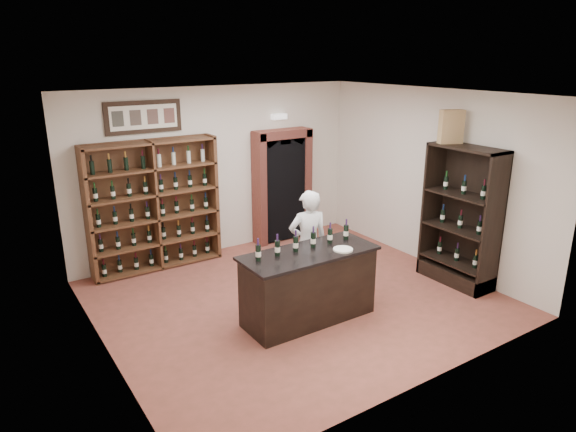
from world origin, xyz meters
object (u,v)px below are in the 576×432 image
object	(u,v)px
tasting_counter	(309,286)
wine_shelf	(154,205)
side_cabinet	(460,237)
wine_crate	(451,127)
shopkeeper	(308,244)
counter_bottle_0	(258,253)

from	to	relation	value
tasting_counter	wine_shelf	bearing A→B (deg)	110.56
side_cabinet	wine_crate	world-z (taller)	wine_crate
tasting_counter	shopkeeper	world-z (taller)	shopkeeper
counter_bottle_0	wine_crate	distance (m)	3.65
side_cabinet	shopkeeper	bearing A→B (deg)	157.52
tasting_counter	side_cabinet	size ratio (longest dim) A/B	0.85
side_cabinet	shopkeeper	distance (m)	2.47
counter_bottle_0	shopkeeper	world-z (taller)	shopkeeper
side_cabinet	wine_crate	distance (m)	1.74
tasting_counter	wine_crate	world-z (taller)	wine_crate
wine_shelf	side_cabinet	distance (m)	5.02
tasting_counter	counter_bottle_0	xyz separation A→B (m)	(-0.72, 0.11, 0.61)
tasting_counter	side_cabinet	xyz separation A→B (m)	(2.72, -0.30, 0.26)
counter_bottle_0	wine_crate	size ratio (longest dim) A/B	0.59
wine_shelf	tasting_counter	distance (m)	3.19
shopkeeper	side_cabinet	bearing A→B (deg)	173.61
tasting_counter	wine_crate	distance (m)	3.32
side_cabinet	wine_crate	xyz separation A→B (m)	(-0.05, 0.34, 1.70)
shopkeeper	tasting_counter	bearing A→B (deg)	71.47
wine_shelf	side_cabinet	size ratio (longest dim) A/B	1.00
shopkeeper	wine_crate	world-z (taller)	wine_crate
shopkeeper	wine_crate	distance (m)	2.83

